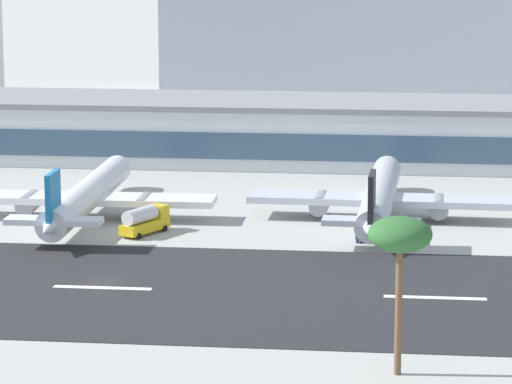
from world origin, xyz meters
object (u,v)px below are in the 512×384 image
distant_hotel_block (364,5)px  service_fuel_truck_1 (145,220)px  terminal_building (277,130)px  airliner_black_tail_gate_2 (379,198)px  service_baggage_tug_0 (363,234)px  palm_tree_1 (400,238)px  airliner_blue_tail_gate_1 (85,198)px

distant_hotel_block → service_fuel_truck_1: distant_hotel_block is taller
distant_hotel_block → terminal_building: bearing=-97.7°
airliner_black_tail_gate_2 → service_fuel_truck_1: bearing=112.6°
distant_hotel_block → service_baggage_tug_0: (5.70, -153.28, -21.88)m
terminal_building → airliner_black_tail_gate_2: size_ratio=3.59×
service_fuel_truck_1 → palm_tree_1: size_ratio=0.56×
palm_tree_1 → airliner_black_tail_gate_2: bearing=93.0°
distant_hotel_block → palm_tree_1: size_ratio=6.08×
terminal_building → palm_tree_1: 121.86m
airliner_blue_tail_gate_1 → palm_tree_1: (46.68, -65.93, 10.32)m
airliner_blue_tail_gate_1 → service_baggage_tug_0: (41.16, -9.07, -2.30)m
distant_hotel_block → airliner_black_tail_gate_2: bearing=-86.9°
palm_tree_1 → terminal_building: bearing=101.1°
terminal_building → distant_hotel_block: (12.24, 90.83, 17.22)m
airliner_black_tail_gate_2 → palm_tree_1: size_ratio=3.21×
terminal_building → airliner_black_tail_gate_2: (19.77, -49.25, -2.34)m
terminal_building → airliner_blue_tail_gate_1: (-23.23, -53.39, -2.36)m
distant_hotel_block → palm_tree_1: distant_hotel_block is taller
airliner_black_tail_gate_2 → service_fuel_truck_1: 34.77m
service_baggage_tug_0 → palm_tree_1: size_ratio=0.21×
airliner_black_tail_gate_2 → service_fuel_truck_1: airliner_black_tail_gate_2 is taller
distant_hotel_block → service_baggage_tug_0: size_ratio=28.68×
terminal_building → palm_tree_1: bearing=-78.9°
service_baggage_tug_0 → palm_tree_1: (5.52, -56.86, 12.62)m
terminal_building → airliner_black_tail_gate_2: bearing=-68.1°
airliner_black_tail_gate_2 → service_fuel_truck_1: size_ratio=5.77×
airliner_blue_tail_gate_1 → palm_tree_1: size_ratio=3.19×
service_baggage_tug_0 → terminal_building: bearing=10.9°
service_baggage_tug_0 → service_fuel_truck_1: 30.63m
airliner_blue_tail_gate_1 → airliner_black_tail_gate_2: (43.00, 4.13, 0.02)m
terminal_building → service_fuel_truck_1: (-12.67, -61.69, -3.68)m
service_baggage_tug_0 → palm_tree_1: bearing=-179.6°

